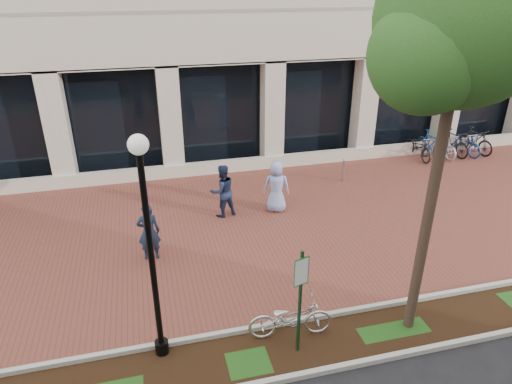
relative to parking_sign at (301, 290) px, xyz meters
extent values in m
plane|color=black|center=(0.37, 5.31, -1.56)|extent=(120.00, 120.00, 0.00)
cube|color=brown|center=(0.37, 5.31, -1.56)|extent=(40.00, 9.00, 0.01)
cube|color=black|center=(0.37, 0.06, -1.56)|extent=(40.00, 1.50, 0.01)
cube|color=#AFAFA5|center=(0.37, 0.81, -1.50)|extent=(40.00, 0.12, 0.12)
cube|color=#AFAFA5|center=(0.37, -0.69, -1.50)|extent=(40.00, 0.12, 0.12)
cube|color=black|center=(0.37, 10.91, 0.54)|extent=(40.00, 0.15, 4.20)
cube|color=beige|center=(0.37, 9.81, -1.31)|extent=(40.00, 0.25, 0.50)
cube|color=beige|center=(0.37, 10.21, 0.54)|extent=(0.80, 0.80, 4.20)
cube|color=#163D20|center=(0.00, 0.01, -0.33)|extent=(0.05, 0.05, 2.46)
cube|color=#196625|center=(0.00, -0.02, 0.45)|extent=(0.34, 0.02, 0.62)
cube|color=silver|center=(0.00, -0.03, 0.45)|extent=(0.30, 0.01, 0.56)
cylinder|color=black|center=(-2.75, 0.66, -1.41)|extent=(0.28, 0.28, 0.30)
cylinder|color=black|center=(-2.75, 0.66, 0.65)|extent=(0.12, 0.12, 4.44)
sphere|color=silver|center=(-2.75, 0.66, 3.02)|extent=(0.36, 0.36, 0.36)
cylinder|color=#4B372B|center=(2.66, 0.12, 0.93)|extent=(0.22, 0.22, 4.98)
sphere|color=#264B17|center=(2.66, 0.12, 4.90)|extent=(2.97, 2.97, 2.97)
sphere|color=#264B17|center=(3.48, 0.42, 4.45)|extent=(2.08, 2.08, 2.08)
sphere|color=#264B17|center=(1.92, -0.10, 4.38)|extent=(1.93, 1.93, 1.93)
imported|color=silver|center=(-0.01, 0.48, -1.08)|extent=(1.89, 0.85, 0.96)
imported|color=#1D2D49|center=(-2.80, 4.30, -0.72)|extent=(0.63, 0.42, 1.68)
imported|color=#1B2545|center=(-0.41, 6.27, -0.68)|extent=(1.00, 0.87, 1.76)
imported|color=#90A2D7|center=(1.37, 6.17, -0.69)|extent=(0.97, 0.75, 1.75)
cylinder|color=#AFAFB3|center=(4.50, 7.81, -1.16)|extent=(0.11, 0.11, 0.81)
sphere|color=#AFAFB3|center=(4.50, 7.81, -0.71)|extent=(0.12, 0.12, 0.12)
imported|color=black|center=(8.64, 9.31, -1.05)|extent=(0.74, 1.96, 1.02)
imported|color=navy|center=(9.19, 9.31, -1.00)|extent=(0.57, 1.90, 1.13)
imported|color=silver|center=(9.74, 9.31, -1.05)|extent=(0.82, 1.99, 1.02)
imported|color=black|center=(10.29, 9.31, -1.00)|extent=(0.77, 1.94, 1.13)
imported|color=#1F4890|center=(10.84, 9.31, -1.05)|extent=(1.01, 2.03, 1.02)
imported|color=black|center=(11.39, 9.31, -1.00)|extent=(0.95, 1.96, 1.13)
cylinder|color=#AFAFB3|center=(10.01, 9.31, -1.16)|extent=(0.04, 0.04, 0.80)
camera|label=1|loc=(-2.62, -6.74, 5.55)|focal=32.00mm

